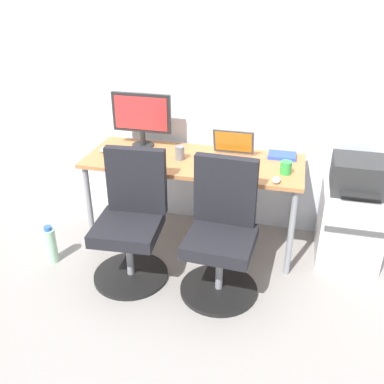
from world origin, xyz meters
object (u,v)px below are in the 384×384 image
object	(u,v)px
side_cabinet	(350,224)
printer	(359,175)
water_bottle_on_floor	(51,245)
open_laptop	(231,154)
desktop_monitor	(141,116)
office_chair_left	(131,223)
coffee_mug	(286,168)
office_chair_right	(222,235)

from	to	relation	value
side_cabinet	printer	bearing A→B (deg)	-90.00
water_bottle_on_floor	open_laptop	size ratio (longest dim) A/B	1.00
side_cabinet	desktop_monitor	size ratio (longest dim) A/B	1.21
printer	side_cabinet	bearing A→B (deg)	90.00
office_chair_left	coffee_mug	size ratio (longest dim) A/B	10.22
side_cabinet	desktop_monitor	xyz separation A→B (m)	(-1.67, 0.10, 0.69)
open_laptop	coffee_mug	bearing A→B (deg)	-19.17
side_cabinet	printer	size ratio (longest dim) A/B	1.45
open_laptop	coffee_mug	xyz separation A→B (m)	(0.41, -0.14, -0.01)
printer	water_bottle_on_floor	size ratio (longest dim) A/B	1.29
office_chair_right	coffee_mug	bearing A→B (deg)	49.40
desktop_monitor	water_bottle_on_floor	bearing A→B (deg)	-125.36
desktop_monitor	printer	bearing A→B (deg)	-3.56
office_chair_left	water_bottle_on_floor	distance (m)	0.72
office_chair_left	desktop_monitor	bearing A→B (deg)	101.91
side_cabinet	desktop_monitor	bearing A→B (deg)	176.47
office_chair_right	open_laptop	world-z (taller)	open_laptop
side_cabinet	desktop_monitor	distance (m)	1.81
office_chair_left	side_cabinet	bearing A→B (deg)	21.21
side_cabinet	open_laptop	world-z (taller)	open_laptop
office_chair_right	side_cabinet	bearing A→B (deg)	33.91
office_chair_right	coffee_mug	distance (m)	0.66
desktop_monitor	open_laptop	size ratio (longest dim) A/B	1.55
desktop_monitor	coffee_mug	world-z (taller)	desktop_monitor
office_chair_right	water_bottle_on_floor	bearing A→B (deg)	-178.74
side_cabinet	open_laptop	bearing A→B (deg)	-178.56
side_cabinet	office_chair_right	bearing A→B (deg)	-146.09
printer	desktop_monitor	world-z (taller)	desktop_monitor
side_cabinet	water_bottle_on_floor	world-z (taller)	side_cabinet
water_bottle_on_floor	office_chair_left	bearing A→B (deg)	2.48
office_chair_right	side_cabinet	world-z (taller)	office_chair_right
office_chair_right	open_laptop	size ratio (longest dim) A/B	3.03
office_chair_left	coffee_mug	bearing A→B (deg)	22.89
open_laptop	coffee_mug	distance (m)	0.43
open_laptop	coffee_mug	world-z (taller)	open_laptop
office_chair_right	printer	bearing A→B (deg)	33.87
open_laptop	desktop_monitor	bearing A→B (deg)	170.40
office_chair_left	desktop_monitor	size ratio (longest dim) A/B	1.96
office_chair_right	coffee_mug	size ratio (longest dim) A/B	10.22
desktop_monitor	coffee_mug	xyz separation A→B (m)	(1.16, -0.27, -0.20)
office_chair_left	water_bottle_on_floor	size ratio (longest dim) A/B	3.03
water_bottle_on_floor	coffee_mug	world-z (taller)	coffee_mug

